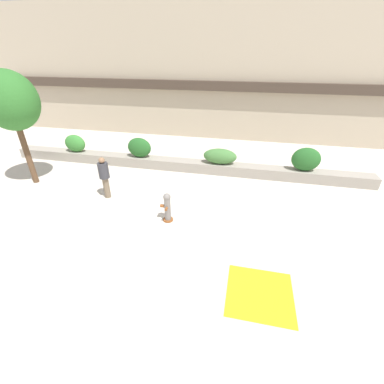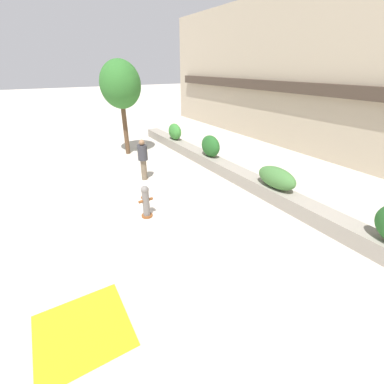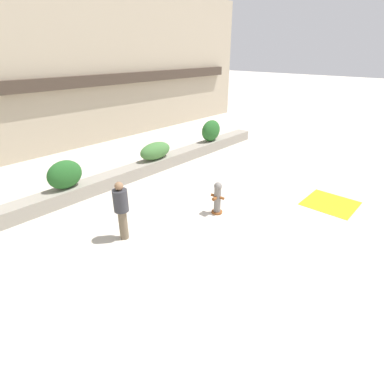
{
  "view_description": "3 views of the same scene",
  "coord_description": "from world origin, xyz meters",
  "views": [
    {
      "loc": [
        3.24,
        -5.51,
        5.31
      ],
      "look_at": [
        1.52,
        2.34,
        0.84
      ],
      "focal_mm": 24.0,
      "sensor_mm": 36.0,
      "label": 1
    },
    {
      "loc": [
        7.66,
        -0.78,
        4.38
      ],
      "look_at": [
        1.05,
        3.16,
        0.59
      ],
      "focal_mm": 24.0,
      "sensor_mm": 36.0,
      "label": 2
    },
    {
      "loc": [
        -6.08,
        -3.51,
        4.85
      ],
      "look_at": [
        0.09,
        2.07,
        0.86
      ],
      "focal_mm": 28.0,
      "sensor_mm": 36.0,
      "label": 3
    }
  ],
  "objects": [
    {
      "name": "hedge_bush_0",
      "position": [
        -5.64,
        6.0,
        0.96
      ],
      "size": [
        1.13,
        0.59,
        0.91
      ],
      "primitive_type": "ellipsoid",
      "color": "#387F33",
      "rests_on": "planter_wall_low"
    },
    {
      "name": "planter_wall_low",
      "position": [
        0.0,
        6.0,
        0.25
      ],
      "size": [
        18.0,
        0.7,
        0.5
      ],
      "primitive_type": "cube",
      "color": "gray",
      "rests_on": "ground"
    },
    {
      "name": "street_tree",
      "position": [
        -5.99,
        3.22,
        3.53
      ],
      "size": [
        2.21,
        1.99,
        4.72
      ],
      "color": "brown",
      "rests_on": "ground"
    },
    {
      "name": "hedge_bush_3",
      "position": [
        5.92,
        6.0,
        1.04
      ],
      "size": [
        1.24,
        0.65,
        1.07
      ],
      "primitive_type": "ellipsoid",
      "color": "#235B23",
      "rests_on": "planter_wall_low"
    },
    {
      "name": "building_facade",
      "position": [
        0.0,
        11.98,
        3.99
      ],
      "size": [
        30.0,
        1.36,
        8.0
      ],
      "color": "tan",
      "rests_on": "ground"
    },
    {
      "name": "hedge_bush_1",
      "position": [
        -2.0,
        6.0,
        1.0
      ],
      "size": [
        1.21,
        0.61,
        0.99
      ],
      "primitive_type": "ellipsoid",
      "color": "#235B23",
      "rests_on": "planter_wall_low"
    },
    {
      "name": "hedge_bush_2",
      "position": [
        2.08,
        6.0,
        0.87
      ],
      "size": [
        1.58,
        0.69,
        0.73
      ],
      "primitive_type": "ellipsoid",
      "color": "#427538",
      "rests_on": "planter_wall_low"
    },
    {
      "name": "tactile_warning_pad",
      "position": [
        3.96,
        -0.92,
        0.01
      ],
      "size": [
        1.63,
        1.63,
        0.01
      ],
      "primitive_type": "cube",
      "color": "gold",
      "rests_on": "ground"
    },
    {
      "name": "pedestrian",
      "position": [
        -2.09,
        2.67,
        0.99
      ],
      "size": [
        0.55,
        0.55,
        1.73
      ],
      "color": "brown",
      "rests_on": "ground"
    },
    {
      "name": "ground_plane",
      "position": [
        0.0,
        0.0,
        0.0
      ],
      "size": [
        120.0,
        120.0,
        0.0
      ],
      "primitive_type": "plane",
      "color": "beige"
    },
    {
      "name": "fire_hydrant",
      "position": [
        0.8,
        1.61,
        0.55
      ],
      "size": [
        0.44,
        0.48,
        1.08
      ],
      "color": "brown",
      "rests_on": "ground"
    }
  ]
}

